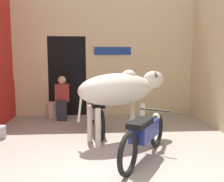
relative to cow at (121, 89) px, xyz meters
The scene contains 7 objects.
wall_back_with_doorway 2.82m from the cow, 102.84° to the left, with size 5.34×0.93×3.92m.
cow is the anchor object (origin of this frame).
motorcycle_near 1.31m from the cow, 75.07° to the right, with size 1.14×1.85×0.78m.
motorcycle_far 1.09m from the cow, 125.98° to the left, with size 0.58×2.14×0.77m.
shopkeeper_seated 2.41m from the cow, 127.54° to the left, with size 0.39×0.34×1.23m.
plastic_stool 2.88m from the cow, 129.80° to the left, with size 0.33×0.33×0.46m.
bucket 2.79m from the cow, behind, with size 0.26×0.26×0.26m.
Camera 1 is at (-0.32, -3.39, 1.76)m, focal length 42.00 mm.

